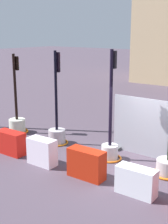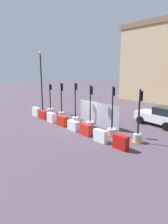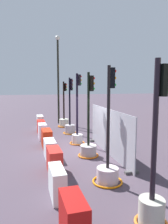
{
  "view_description": "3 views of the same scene",
  "coord_description": "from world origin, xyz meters",
  "views": [
    {
      "loc": [
        4.34,
        -8.23,
        4.24
      ],
      "look_at": [
        -2.17,
        0.32,
        1.48
      ],
      "focal_mm": 50.56,
      "sensor_mm": 36.0,
      "label": 1
    },
    {
      "loc": [
        13.49,
        -10.56,
        4.96
      ],
      "look_at": [
        0.78,
        -0.16,
        1.36
      ],
      "focal_mm": 31.78,
      "sensor_mm": 36.0,
      "label": 2
    },
    {
      "loc": [
        9.76,
        -2.13,
        3.11
      ],
      "look_at": [
        -1.02,
        0.66,
        1.69
      ],
      "focal_mm": 34.27,
      "sensor_mm": 36.0,
      "label": 3
    }
  ],
  "objects": [
    {
      "name": "ground_plane",
      "position": [
        0.0,
        0.0,
        0.0
      ],
      "size": [
        120.0,
        120.0,
        0.0
      ],
      "primitive_type": "plane",
      "color": "#4A3E4B"
    },
    {
      "name": "traffic_light_0",
      "position": [
        -5.81,
        0.36,
        0.52
      ],
      "size": [
        0.93,
        0.93,
        3.35
      ],
      "color": "silver",
      "rests_on": "ground_plane"
    },
    {
      "name": "traffic_light_1",
      "position": [
        -3.53,
        0.37,
        0.55
      ],
      "size": [
        0.87,
        0.87,
        3.56
      ],
      "color": "#B1AAB2",
      "rests_on": "ground_plane"
    },
    {
      "name": "traffic_light_2",
      "position": [
        -1.05,
        0.3,
        0.68
      ],
      "size": [
        0.82,
        0.82,
        3.69
      ],
      "color": "silver",
      "rests_on": "ground_plane"
    },
    {
      "name": "traffic_light_3",
      "position": [
        1.03,
        0.34,
        0.57
      ],
      "size": [
        0.91,
        0.91,
        3.64
      ],
      "color": "#B1A6A7",
      "rests_on": "ground_plane"
    },
    {
      "name": "traffic_light_4",
      "position": [
        3.64,
        0.24,
        0.52
      ],
      "size": [
        0.97,
        0.97,
        3.69
      ],
      "color": "silver",
      "rests_on": "ground_plane"
    },
    {
      "name": "traffic_light_5",
      "position": [
        5.84,
        0.45,
        0.71
      ],
      "size": [
        0.76,
        0.76,
        3.65
      ],
      "color": "#B1B1A3",
      "rests_on": "ground_plane"
    },
    {
      "name": "construction_barrier_0",
      "position": [
        -5.77,
        -1.4,
        0.46
      ],
      "size": [
        1.12,
        0.46,
        0.91
      ],
      "color": "white",
      "rests_on": "ground_plane"
    },
    {
      "name": "construction_barrier_1",
      "position": [
        -4.11,
        -1.42,
        0.41
      ],
      "size": [
        1.13,
        0.5,
        0.82
      ],
      "color": "red",
      "rests_on": "ground_plane"
    },
    {
      "name": "construction_barrier_2",
      "position": [
        -2.56,
        -1.42,
        0.44
      ],
      "size": [
        0.99,
        0.47,
        0.88
      ],
      "color": "white",
      "rests_on": "ground_plane"
    },
    {
      "name": "construction_barrier_3",
      "position": [
        -0.83,
        -1.32,
        0.44
      ],
      "size": [
        1.15,
        0.49,
        0.88
      ],
      "color": "#B6230D",
      "rests_on": "ground_plane"
    },
    {
      "name": "construction_barrier_4",
      "position": [
        0.82,
        -1.32,
        0.38
      ],
      "size": [
        1.09,
        0.47,
        0.77
      ],
      "color": "white",
      "rests_on": "ground_plane"
    },
    {
      "name": "construction_barrier_5",
      "position": [
        2.42,
        -1.32,
        0.43
      ],
      "size": [
        1.06,
        0.48,
        0.86
      ],
      "color": "red",
      "rests_on": "ground_plane"
    },
    {
      "name": "construction_barrier_6",
      "position": [
        4.15,
        -1.44,
        0.42
      ],
      "size": [
        1.07,
        0.4,
        0.85
      ],
      "color": "white",
      "rests_on": "ground_plane"
    },
    {
      "name": "construction_barrier_7",
      "position": [
        5.87,
        -1.34,
        0.45
      ],
      "size": [
        1.01,
        0.47,
        0.89
      ],
      "color": "#AF1210",
      "rests_on": "ground_plane"
    },
    {
      "name": "car_white_van",
      "position": [
        4.61,
        5.51,
        0.84
      ],
      "size": [
        4.37,
        2.42,
        1.72
      ],
      "color": "silver",
      "rests_on": "ground_plane"
    },
    {
      "name": "building_main_facade",
      "position": [
        -2.62,
        18.97,
        5.91
      ],
      "size": [
        12.84,
        7.5,
        11.76
      ],
      "color": "tan",
      "rests_on": "ground_plane"
    },
    {
      "name": "street_lamp_post",
      "position": [
        -7.33,
        0.17,
        4.09
      ],
      "size": [
        0.36,
        0.36,
        6.9
      ],
      "color": "black",
      "rests_on": "ground_plane"
    },
    {
      "name": "site_fence_panel",
      "position": [
        0.99,
        1.29,
        0.99
      ],
      "size": [
        4.97,
        0.5,
        2.04
      ],
      "color": "#989AA6",
      "rests_on": "ground_plane"
    }
  ]
}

